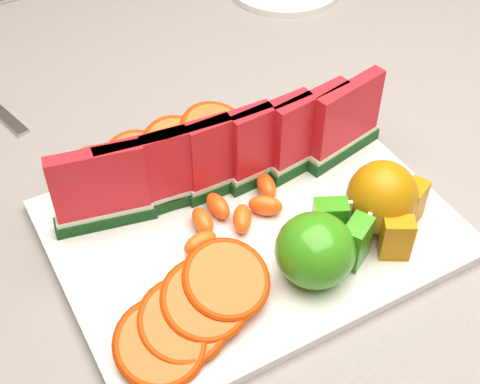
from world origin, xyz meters
name	(u,v)px	position (x,y,z in m)	size (l,w,h in m)	color
table	(268,211)	(0.00, 0.00, 0.65)	(1.40, 0.90, 0.75)	#50301F
tablecloth	(269,176)	(0.00, 0.00, 0.72)	(1.53, 1.03, 0.20)	gray
platter	(252,228)	(-0.08, -0.10, 0.76)	(0.40, 0.30, 0.01)	silver
apple_cluster	(320,247)	(-0.06, -0.18, 0.80)	(0.11, 0.09, 0.07)	#348518
pear_cluster	(384,200)	(0.03, -0.17, 0.81)	(0.09, 0.10, 0.08)	#B88520
watermelon_row	(230,155)	(-0.08, -0.04, 0.82)	(0.39, 0.07, 0.10)	#123F11
orange_fan_front	(194,310)	(-0.19, -0.19, 0.79)	(0.18, 0.12, 0.05)	#E45410
orange_fan_back	(158,151)	(-0.13, 0.03, 0.79)	(0.23, 0.10, 0.04)	#E45410
tangerine_segments	(233,213)	(-0.10, -0.09, 0.78)	(0.13, 0.07, 0.02)	orange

